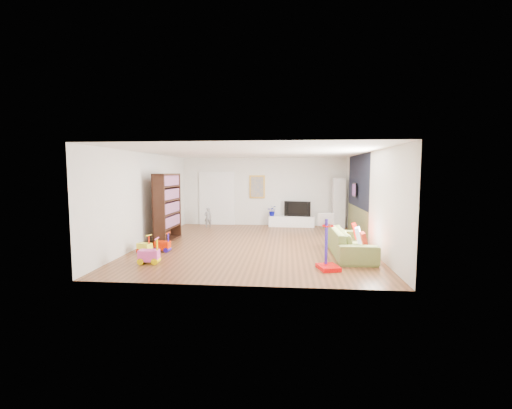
# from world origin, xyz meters

# --- Properties ---
(floor) EXTENTS (6.50, 7.50, 0.00)m
(floor) POSITION_xyz_m (0.00, 0.00, 0.00)
(floor) COLOR brown
(floor) RESTS_ON ground
(ceiling) EXTENTS (6.50, 7.50, 0.00)m
(ceiling) POSITION_xyz_m (0.00, 0.00, 2.70)
(ceiling) COLOR white
(ceiling) RESTS_ON ground
(wall_back) EXTENTS (6.50, 0.00, 2.70)m
(wall_back) POSITION_xyz_m (0.00, 3.75, 1.35)
(wall_back) COLOR silver
(wall_back) RESTS_ON ground
(wall_front) EXTENTS (6.50, 0.00, 2.70)m
(wall_front) POSITION_xyz_m (0.00, -3.75, 1.35)
(wall_front) COLOR white
(wall_front) RESTS_ON ground
(wall_left) EXTENTS (0.00, 7.50, 2.70)m
(wall_left) POSITION_xyz_m (-3.25, 0.00, 1.35)
(wall_left) COLOR white
(wall_left) RESTS_ON ground
(wall_right) EXTENTS (0.00, 7.50, 2.70)m
(wall_right) POSITION_xyz_m (3.25, 0.00, 1.35)
(wall_right) COLOR white
(wall_right) RESTS_ON ground
(navy_accent) EXTENTS (0.01, 3.20, 1.70)m
(navy_accent) POSITION_xyz_m (3.23, 1.40, 1.85)
(navy_accent) COLOR black
(navy_accent) RESTS_ON wall_right
(olive_wainscot) EXTENTS (0.01, 3.20, 1.00)m
(olive_wainscot) POSITION_xyz_m (3.23, 1.40, 0.50)
(olive_wainscot) COLOR brown
(olive_wainscot) RESTS_ON wall_right
(doorway) EXTENTS (1.45, 0.06, 2.10)m
(doorway) POSITION_xyz_m (-1.90, 3.71, 1.05)
(doorway) COLOR white
(doorway) RESTS_ON ground
(painting_back) EXTENTS (0.62, 0.06, 0.92)m
(painting_back) POSITION_xyz_m (-0.25, 3.71, 1.55)
(painting_back) COLOR gold
(painting_back) RESTS_ON wall_back
(artwork_right) EXTENTS (0.04, 0.56, 0.46)m
(artwork_right) POSITION_xyz_m (3.17, 1.60, 1.55)
(artwork_right) COLOR #7F3F8C
(artwork_right) RESTS_ON wall_right
(media_console) EXTENTS (1.78, 0.50, 0.41)m
(media_console) POSITION_xyz_m (1.13, 3.45, 0.21)
(media_console) COLOR white
(media_console) RESTS_ON ground
(tall_cabinet) EXTENTS (0.45, 0.45, 1.91)m
(tall_cabinet) POSITION_xyz_m (2.91, 3.25, 0.96)
(tall_cabinet) COLOR silver
(tall_cabinet) RESTS_ON ground
(bookshelf) EXTENTS (0.40, 1.44, 2.09)m
(bookshelf) POSITION_xyz_m (-2.74, 0.25, 1.05)
(bookshelf) COLOR black
(bookshelf) RESTS_ON ground
(sofa) EXTENTS (0.93, 2.31, 0.67)m
(sofa) POSITION_xyz_m (2.57, -1.12, 0.34)
(sofa) COLOR olive
(sofa) RESTS_ON ground
(basketball_hoop) EXTENTS (0.55, 0.61, 1.23)m
(basketball_hoop) POSITION_xyz_m (1.86, -2.49, 0.61)
(basketball_hoop) COLOR #D60404
(basketball_hoop) RESTS_ON ground
(ride_on_yellow) EXTENTS (0.43, 0.34, 0.50)m
(ride_on_yellow) POSITION_xyz_m (-2.80, -1.37, 0.25)
(ride_on_yellow) COLOR #FFFD30
(ride_on_yellow) RESTS_ON ground
(ride_on_orange) EXTENTS (0.41, 0.26, 0.52)m
(ride_on_orange) POSITION_xyz_m (-2.39, -1.16, 0.26)
(ride_on_orange) COLOR red
(ride_on_orange) RESTS_ON ground
(ride_on_pink) EXTENTS (0.47, 0.31, 0.61)m
(ride_on_pink) POSITION_xyz_m (-2.26, -2.37, 0.30)
(ride_on_pink) COLOR #F04AB2
(ride_on_pink) RESTS_ON ground
(child) EXTENTS (0.33, 0.28, 0.78)m
(child) POSITION_xyz_m (-2.11, 2.99, 0.39)
(child) COLOR gray
(child) RESTS_ON ground
(tv) EXTENTS (1.04, 0.35, 0.60)m
(tv) POSITION_xyz_m (1.37, 3.47, 0.71)
(tv) COLOR black
(tv) RESTS_ON media_console
(vase_plant) EXTENTS (0.42, 0.38, 0.41)m
(vase_plant) POSITION_xyz_m (0.38, 3.43, 0.62)
(vase_plant) COLOR #070983
(vase_plant) RESTS_ON media_console
(pillow_left) EXTENTS (0.12, 0.37, 0.36)m
(pillow_left) POSITION_xyz_m (2.77, -1.77, 0.53)
(pillow_left) COLOR #B02719
(pillow_left) RESTS_ON sofa
(pillow_center) EXTENTS (0.20, 0.41, 0.39)m
(pillow_center) POSITION_xyz_m (2.78, -1.13, 0.53)
(pillow_center) COLOR silver
(pillow_center) RESTS_ON sofa
(pillow_right) EXTENTS (0.15, 0.42, 0.41)m
(pillow_right) POSITION_xyz_m (2.82, -0.49, 0.53)
(pillow_right) COLOR #B60A00
(pillow_right) RESTS_ON sofa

